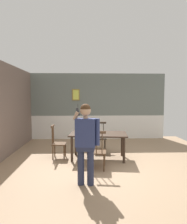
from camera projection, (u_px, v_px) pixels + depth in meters
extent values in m
plane|color=#9E7F60|center=(104.00, 165.00, 5.03)|extent=(7.41, 7.41, 0.00)
cube|color=slate|center=(98.00, 95.00, 8.24)|extent=(5.89, 0.12, 1.83)
cube|color=white|center=(98.00, 127.00, 8.36)|extent=(5.89, 0.14, 1.03)
cube|color=white|center=(98.00, 115.00, 8.29)|extent=(5.89, 0.05, 0.06)
cube|color=olive|center=(76.00, 95.00, 8.14)|extent=(0.33, 0.03, 0.49)
cube|color=#DDE357|center=(76.00, 95.00, 8.12)|extent=(0.25, 0.01, 0.41)
cube|color=#38281E|center=(98.00, 134.00, 5.55)|extent=(1.74, 1.04, 0.04)
cylinder|color=#38281E|center=(72.00, 149.00, 5.29)|extent=(0.07, 0.07, 0.72)
cylinder|color=#38281E|center=(124.00, 150.00, 5.19)|extent=(0.07, 0.07, 0.72)
cylinder|color=#38281E|center=(76.00, 143.00, 5.97)|extent=(0.07, 0.07, 0.72)
cylinder|color=#38281E|center=(122.00, 144.00, 5.87)|extent=(0.07, 0.07, 0.72)
cube|color=#2D2319|center=(99.00, 138.00, 6.36)|extent=(0.51, 0.51, 0.03)
cube|color=#2D2319|center=(99.00, 123.00, 6.54)|extent=(0.48, 0.07, 0.06)
cylinder|color=#2D2319|center=(103.00, 129.00, 6.55)|extent=(0.02, 0.02, 0.51)
cylinder|color=#2D2319|center=(99.00, 129.00, 6.56)|extent=(0.02, 0.02, 0.51)
cylinder|color=#2D2319|center=(95.00, 129.00, 6.56)|extent=(0.02, 0.02, 0.51)
cylinder|color=#2D2319|center=(105.00, 146.00, 6.18)|extent=(0.04, 0.04, 0.43)
cylinder|color=#2D2319|center=(93.00, 146.00, 6.19)|extent=(0.04, 0.04, 0.43)
cylinder|color=#2D2319|center=(105.00, 143.00, 6.56)|extent=(0.04, 0.04, 0.43)
cylinder|color=#2D2319|center=(94.00, 143.00, 6.57)|extent=(0.04, 0.04, 0.43)
cube|color=#513823|center=(59.00, 144.00, 5.66)|extent=(0.41, 0.41, 0.03)
cube|color=#513823|center=(53.00, 126.00, 5.61)|extent=(0.04, 0.41, 0.06)
cylinder|color=#513823|center=(54.00, 133.00, 5.75)|extent=(0.02, 0.02, 0.55)
cylinder|color=#513823|center=(53.00, 134.00, 5.63)|extent=(0.02, 0.02, 0.55)
cylinder|color=#513823|center=(52.00, 135.00, 5.51)|extent=(0.02, 0.02, 0.55)
cylinder|color=#513823|center=(65.00, 149.00, 5.84)|extent=(0.04, 0.04, 0.41)
cylinder|color=#513823|center=(64.00, 152.00, 5.52)|extent=(0.04, 0.04, 0.41)
cylinder|color=#513823|center=(55.00, 150.00, 5.83)|extent=(0.04, 0.04, 0.41)
cylinder|color=#513823|center=(53.00, 153.00, 5.50)|extent=(0.04, 0.04, 0.41)
cube|color=#513823|center=(97.00, 152.00, 4.79)|extent=(0.52, 0.52, 0.03)
cube|color=#513823|center=(96.00, 132.00, 4.54)|extent=(0.47, 0.10, 0.06)
cylinder|color=#513823|center=(91.00, 142.00, 4.57)|extent=(0.02, 0.02, 0.55)
cylinder|color=#513823|center=(96.00, 142.00, 4.55)|extent=(0.02, 0.02, 0.55)
cylinder|color=#513823|center=(102.00, 142.00, 4.54)|extent=(0.02, 0.02, 0.55)
cylinder|color=#513823|center=(90.00, 158.00, 5.01)|extent=(0.04, 0.04, 0.43)
cylinder|color=#513823|center=(104.00, 158.00, 4.98)|extent=(0.04, 0.04, 0.43)
cylinder|color=#513823|center=(89.00, 163.00, 4.64)|extent=(0.04, 0.04, 0.43)
cylinder|color=#513823|center=(104.00, 163.00, 4.60)|extent=(0.04, 0.04, 0.43)
cylinder|color=#282E49|center=(90.00, 166.00, 3.89)|extent=(0.14, 0.14, 0.81)
cylinder|color=#282E49|center=(81.00, 165.00, 3.91)|extent=(0.14, 0.14, 0.81)
cube|color=#282E49|center=(86.00, 148.00, 3.87)|extent=(0.39, 0.25, 0.12)
cube|color=navy|center=(86.00, 133.00, 3.85)|extent=(0.43, 0.28, 0.58)
cylinder|color=navy|center=(98.00, 132.00, 3.82)|extent=(0.09, 0.09, 0.55)
cylinder|color=tan|center=(76.00, 116.00, 3.82)|extent=(0.17, 0.15, 0.19)
cylinder|color=tan|center=(85.00, 117.00, 3.82)|extent=(0.09, 0.09, 0.05)
sphere|color=tan|center=(85.00, 111.00, 3.81)|extent=(0.22, 0.22, 0.22)
sphere|color=#472D19|center=(85.00, 109.00, 3.81)|extent=(0.21, 0.21, 0.21)
cube|color=#2D2D33|center=(78.00, 112.00, 3.80)|extent=(0.09, 0.05, 0.17)
cylinder|color=black|center=(78.00, 106.00, 3.79)|extent=(0.01, 0.01, 0.08)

